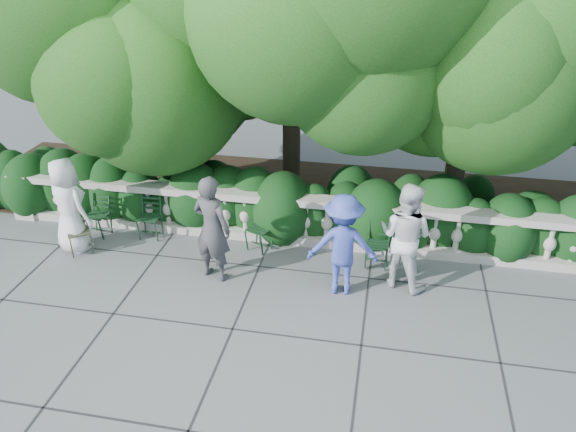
% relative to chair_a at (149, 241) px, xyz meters
% --- Properties ---
extents(ground, '(90.00, 90.00, 0.00)m').
position_rel_chair_a_xyz_m(ground, '(2.86, -1.29, 0.00)').
color(ground, '#515459').
rests_on(ground, ground).
extents(balustrade, '(12.00, 0.44, 1.00)m').
position_rel_chair_a_xyz_m(balustrade, '(2.86, 0.51, 0.49)').
color(balustrade, '#9E998E').
rests_on(balustrade, ground).
extents(shrub_hedge, '(15.00, 2.60, 1.70)m').
position_rel_chair_a_xyz_m(shrub_hedge, '(2.86, 1.71, 0.00)').
color(shrub_hedge, black).
rests_on(shrub_hedge, ground).
extents(tree_canopy, '(15.04, 6.52, 6.78)m').
position_rel_chair_a_xyz_m(tree_canopy, '(3.55, 1.90, 3.96)').
color(tree_canopy, '#3F3023').
rests_on(tree_canopy, ground).
extents(chair_a, '(0.46, 0.50, 0.84)m').
position_rel_chair_a_xyz_m(chair_a, '(0.00, 0.00, 0.00)').
color(chair_a, black).
rests_on(chair_a, ground).
extents(chair_b, '(0.50, 0.53, 0.84)m').
position_rel_chair_a_xyz_m(chair_b, '(-1.08, -0.11, 0.00)').
color(chair_b, black).
rests_on(chair_b, ground).
extents(chair_c, '(0.59, 0.61, 0.84)m').
position_rel_chair_a_xyz_m(chair_c, '(2.17, -0.04, 0.00)').
color(chair_c, black).
rests_on(chair_c, ground).
extents(chair_d, '(0.47, 0.50, 0.84)m').
position_rel_chair_a_xyz_m(chair_d, '(4.45, -0.19, 0.00)').
color(chair_d, black).
rests_on(chair_d, ground).
extents(chair_weathered, '(0.64, 0.65, 0.84)m').
position_rel_chair_a_xyz_m(chair_weathered, '(-0.99, -0.76, 0.00)').
color(chair_weathered, black).
rests_on(chair_weathered, ground).
extents(person_businessman, '(1.07, 0.91, 1.85)m').
position_rel_chair_a_xyz_m(person_businessman, '(-1.25, -0.53, 0.93)').
color(person_businessman, white).
rests_on(person_businessman, ground).
extents(person_woman_grey, '(0.82, 0.66, 1.94)m').
position_rel_chair_a_xyz_m(person_woman_grey, '(1.66, -0.93, 0.97)').
color(person_woman_grey, '#3A3A3E').
rests_on(person_woman_grey, ground).
extents(person_casual_man, '(1.15, 1.04, 1.91)m').
position_rel_chair_a_xyz_m(person_casual_man, '(4.91, -0.54, 0.96)').
color(person_casual_man, silver).
rests_on(person_casual_man, ground).
extents(person_older_blue, '(1.23, 0.79, 1.80)m').
position_rel_chair_a_xyz_m(person_older_blue, '(3.90, -0.93, 0.90)').
color(person_older_blue, '#3747A7').
rests_on(person_older_blue, ground).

